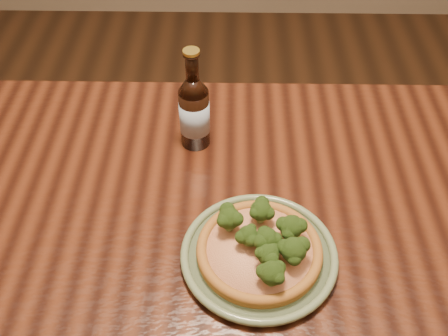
{
  "coord_description": "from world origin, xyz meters",
  "views": [
    {
      "loc": [
        -0.06,
        -0.46,
        1.49
      ],
      "look_at": [
        -0.07,
        0.2,
        0.82
      ],
      "focal_mm": 42.0,
      "sensor_mm": 36.0,
      "label": 1
    }
  ],
  "objects_px": {
    "table": "(262,267)",
    "plate": "(259,255)",
    "pizza": "(261,248)",
    "beer_bottle": "(194,111)"
  },
  "relations": [
    {
      "from": "table",
      "to": "plate",
      "type": "bearing_deg",
      "value": -105.06
    },
    {
      "from": "pizza",
      "to": "table",
      "type": "bearing_deg",
      "value": 78.15
    },
    {
      "from": "table",
      "to": "plate",
      "type": "relative_size",
      "value": 6.05
    },
    {
      "from": "plate",
      "to": "beer_bottle",
      "type": "relative_size",
      "value": 1.2
    },
    {
      "from": "table",
      "to": "plate",
      "type": "xyz_separation_m",
      "value": [
        -0.01,
        -0.05,
        0.1
      ]
    },
    {
      "from": "table",
      "to": "beer_bottle",
      "type": "height_order",
      "value": "beer_bottle"
    },
    {
      "from": "beer_bottle",
      "to": "pizza",
      "type": "bearing_deg",
      "value": -55.55
    },
    {
      "from": "plate",
      "to": "table",
      "type": "bearing_deg",
      "value": 74.94
    },
    {
      "from": "table",
      "to": "pizza",
      "type": "distance_m",
      "value": 0.13
    },
    {
      "from": "plate",
      "to": "pizza",
      "type": "distance_m",
      "value": 0.02
    }
  ]
}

